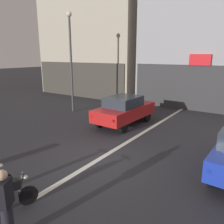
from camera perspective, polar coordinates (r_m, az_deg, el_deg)
name	(u,v)px	position (r m, az deg, el deg)	size (l,w,h in m)	color
ground_plane	(96,161)	(8.70, -4.11, -12.27)	(120.00, 120.00, 0.00)	#2B2B30
lane_centre_line	(159,123)	(13.58, 11.86, -2.67)	(0.20, 18.00, 0.01)	silver
building_corner_left	(107,44)	(25.29, -1.26, 16.87)	(10.60, 9.41, 10.13)	#B2A893
car_red_crossing_near	(124,109)	(12.78, 3.11, 0.65)	(1.87, 4.15, 1.64)	black
street_lamp	(71,53)	(15.86, -10.38, 14.54)	(0.36, 0.36, 6.60)	#47474C
motorcycle_black_row_left_mid	(5,196)	(6.57, -25.47, -18.63)	(0.70, 1.59, 0.98)	black
person_by_motorcycles	(6,206)	(5.49, -25.20, -20.67)	(0.38, 0.42, 1.67)	#23232D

